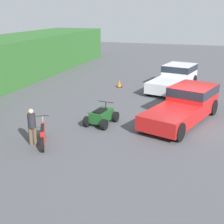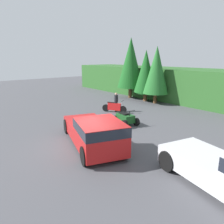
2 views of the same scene
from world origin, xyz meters
name	(u,v)px [view 2 (image 2 of 2)]	position (x,y,z in m)	size (l,w,h in m)	color
ground_plane	(89,146)	(0.00, 0.00, 0.00)	(80.00, 80.00, 0.00)	#4C4C51
tree_left	(131,63)	(-9.51, 12.22, 4.15)	(3.11, 3.11, 7.07)	brown
tree_mid_left	(146,71)	(-6.97, 12.10, 3.31)	(2.48, 2.48, 5.64)	brown
tree_mid_right	(146,74)	(-6.79, 12.02, 3.03)	(2.27, 2.27, 5.15)	brown
tree_right	(156,70)	(-5.36, 11.96, 3.52)	(2.63, 2.63, 5.98)	brown
pickup_truck_red	(95,132)	(0.41, 0.14, 0.95)	(6.32, 3.87, 1.77)	red
dirt_bike	(114,107)	(-5.05, 6.03, 0.47)	(2.09, 1.24, 1.13)	black
quad_atv	(125,119)	(-1.75, 4.36, 0.44)	(2.08, 1.50, 1.13)	black
rider_person	(116,101)	(-5.26, 6.42, 0.94)	(0.47, 0.47, 1.73)	brown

